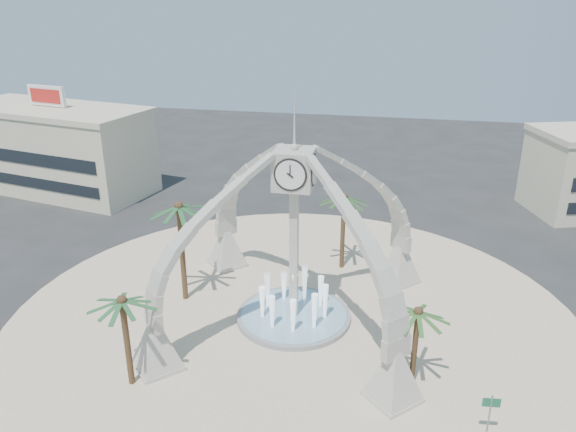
% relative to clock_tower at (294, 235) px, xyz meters
% --- Properties ---
extents(ground, '(140.00, 140.00, 0.00)m').
position_rel_clock_tower_xyz_m(ground, '(0.00, 0.00, -6.49)').
color(ground, '#282828').
rests_on(ground, ground).
extents(plaza, '(40.00, 40.00, 0.06)m').
position_rel_clock_tower_xyz_m(plaza, '(0.00, 0.00, -6.46)').
color(plaza, beige).
rests_on(plaza, ground).
extents(clock_tower, '(17.94, 17.94, 16.30)m').
position_rel_clock_tower_xyz_m(clock_tower, '(0.00, 0.00, 0.00)').
color(clock_tower, beige).
rests_on(clock_tower, ground).
extents(fountain, '(8.00, 8.00, 3.62)m').
position_rel_clock_tower_xyz_m(fountain, '(0.00, 0.00, -6.20)').
color(fountain, '#959497').
rests_on(fountain, ground).
extents(building_nw, '(23.75, 13.73, 11.90)m').
position_rel_clock_tower_xyz_m(building_nw, '(-32.00, 22.00, -1.66)').
color(building_nw, beige).
rests_on(building_nw, ground).
extents(palm_east, '(3.81, 3.81, 5.63)m').
position_rel_clock_tower_xyz_m(palm_east, '(8.13, -5.57, -1.59)').
color(palm_east, brown).
rests_on(palm_east, ground).
extents(palm_west, '(5.58, 5.58, 8.26)m').
position_rel_clock_tower_xyz_m(palm_west, '(-8.48, 1.10, 0.84)').
color(palm_west, brown).
rests_on(palm_west, ground).
extents(palm_north, '(4.21, 4.21, 7.01)m').
position_rel_clock_tower_xyz_m(palm_north, '(2.39, 8.59, -0.32)').
color(palm_north, brown).
rests_on(palm_north, ground).
extents(palm_south, '(3.78, 3.78, 6.33)m').
position_rel_clock_tower_xyz_m(palm_south, '(-7.98, -8.79, -0.96)').
color(palm_south, brown).
rests_on(palm_south, ground).
extents(street_sign, '(0.98, 0.13, 2.66)m').
position_rel_clock_tower_xyz_m(street_sign, '(11.94, -9.04, -4.59)').
color(street_sign, slate).
rests_on(street_sign, ground).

